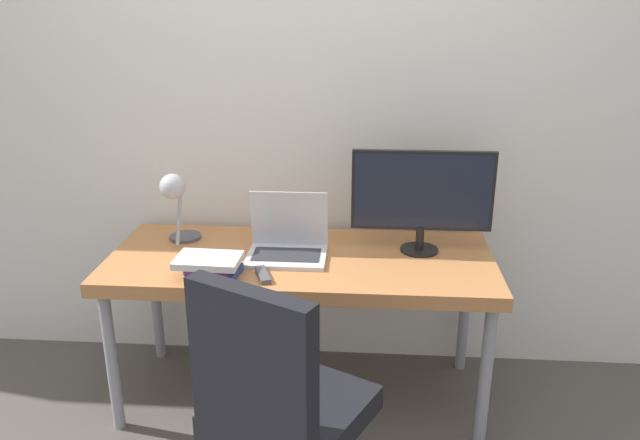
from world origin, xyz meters
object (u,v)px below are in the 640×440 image
monitor (422,195)px  desk_lamp (175,198)px  laptop (287,244)px  office_chair (277,401)px  book_stack (211,266)px

monitor → desk_lamp: bearing=-178.4°
laptop → office_chair: bearing=-85.7°
monitor → laptop: bearing=-170.5°
desk_lamp → book_stack: 0.42m
monitor → book_stack: (-0.85, -0.33, -0.21)m
desk_lamp → book_stack: desk_lamp is taller
monitor → office_chair: size_ratio=0.62×
office_chair → laptop: bearing=94.3°
laptop → desk_lamp: 0.53m
monitor → office_chair: bearing=-119.8°
desk_lamp → office_chair: bearing=-57.1°
laptop → monitor: 0.61m
office_chair → desk_lamp: bearing=122.9°
book_stack → monitor: bearing=21.5°
office_chair → book_stack: (-0.34, 0.56, 0.22)m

